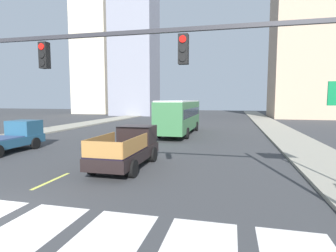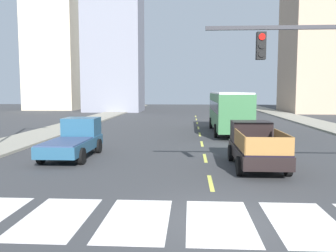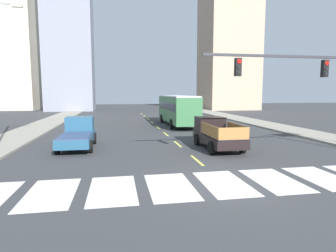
{
  "view_description": "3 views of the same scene",
  "coord_description": "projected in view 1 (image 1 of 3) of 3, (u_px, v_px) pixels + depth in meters",
  "views": [
    {
      "loc": [
        7.36,
        -5.61,
        3.43
      ],
      "look_at": [
        2.39,
        15.21,
        1.31
      ],
      "focal_mm": 28.72,
      "sensor_mm": 36.0,
      "label": 1
    },
    {
      "loc": [
        -0.81,
        -9.36,
        3.48
      ],
      "look_at": [
        -2.3,
        15.3,
        1.03
      ],
      "focal_mm": 38.45,
      "sensor_mm": 36.0,
      "label": 2
    },
    {
      "loc": [
        -4.24,
        -10.66,
        3.68
      ],
      "look_at": [
        -1.1,
        6.79,
        1.58
      ],
      "focal_mm": 30.5,
      "sensor_mm": 36.0,
      "label": 3
    }
  ],
  "objects": [
    {
      "name": "sidewalk_right",
      "position": [
        293.0,
        140.0,
        22.04
      ],
      "size": [
        3.51,
        110.0,
        0.15
      ],
      "primitive_type": "cube",
      "color": "gray",
      "rests_on": "ground"
    },
    {
      "name": "crosswalk_stripe_5",
      "position": [
        26.0,
        232.0,
        6.95
      ],
      "size": [
        1.76,
        3.39,
        0.01
      ],
      "primitive_type": "cube",
      "color": "silver",
      "rests_on": "ground"
    },
    {
      "name": "lane_dash_2",
      "position": [
        135.0,
        143.0,
        21.02
      ],
      "size": [
        0.16,
        2.4,
        0.01
      ],
      "primitive_type": "cube",
      "color": "#D5D451",
      "rests_on": "ground"
    },
    {
      "name": "block_mid_right",
      "position": [
        134.0,
        37.0,
        57.38
      ],
      "size": [
        9.15,
        7.83,
        33.66
      ],
      "primitive_type": "cube",
      "color": "gray",
      "rests_on": "ground"
    },
    {
      "name": "sidewalk_left",
      "position": [
        36.0,
        132.0,
        27.72
      ],
      "size": [
        3.51,
        110.0,
        0.15
      ],
      "primitive_type": "cube",
      "color": "gray",
      "rests_on": "ground"
    },
    {
      "name": "lane_dash_7",
      "position": [
        187.0,
        120.0,
        45.21
      ],
      "size": [
        0.16,
        2.4,
        0.01
      ],
      "primitive_type": "cube",
      "color": "#D5D451",
      "rests_on": "ground"
    },
    {
      "name": "lane_dash_4",
      "position": [
        166.0,
        129.0,
        30.7
      ],
      "size": [
        0.16,
        2.4,
        0.01
      ],
      "primitive_type": "cube",
      "color": "#D5D451",
      "rests_on": "ground"
    },
    {
      "name": "lane_dash_0",
      "position": [
        52.0,
        181.0,
        11.34
      ],
      "size": [
        0.16,
        2.4,
        0.01
      ],
      "primitive_type": "cube",
      "color": "#D5D451",
      "rests_on": "ground"
    },
    {
      "name": "pickup_stakebed",
      "position": [
        129.0,
        148.0,
        13.88
      ],
      "size": [
        2.18,
        5.2,
        1.96
      ],
      "rotation": [
        0.0,
        0.0,
        0.0
      ],
      "color": "black",
      "rests_on": "ground"
    },
    {
      "name": "lane_dash_6",
      "position": [
        182.0,
        122.0,
        40.37
      ],
      "size": [
        0.16,
        2.4,
        0.01
      ],
      "primitive_type": "cube",
      "color": "#D5D451",
      "rests_on": "ground"
    },
    {
      "name": "lane_dash_3",
      "position": [
        153.0,
        135.0,
        25.86
      ],
      "size": [
        0.16,
        2.4,
        0.01
      ],
      "primitive_type": "cube",
      "color": "#D5D451",
      "rests_on": "ground"
    },
    {
      "name": "pickup_dark",
      "position": [
        11.0,
        137.0,
        17.76
      ],
      "size": [
        2.18,
        5.2,
        1.96
      ],
      "rotation": [
        0.0,
        0.0,
        -0.01
      ],
      "color": "#244F6D",
      "rests_on": "ground"
    },
    {
      "name": "crosswalk_stripe_6",
      "position": [
        105.0,
        243.0,
        6.44
      ],
      "size": [
        1.76,
        3.39,
        0.01
      ],
      "primitive_type": "cube",
      "color": "silver",
      "rests_on": "ground"
    },
    {
      "name": "traffic_signal_gantry",
      "position": [
        230.0,
        68.0,
        7.41
      ],
      "size": [
        11.55,
        0.27,
        6.0
      ],
      "color": "#2D2D33",
      "rests_on": "ground"
    },
    {
      "name": "lane_dash_5",
      "position": [
        175.0,
        125.0,
        35.54
      ],
      "size": [
        0.16,
        2.4,
        0.01
      ],
      "primitive_type": "cube",
      "color": "#D5D451",
      "rests_on": "ground"
    },
    {
      "name": "block_mid_left",
      "position": [
        95.0,
        41.0,
        65.38
      ],
      "size": [
        8.94,
        8.82,
        35.05
      ],
      "primitive_type": "cube",
      "color": "beige",
      "rests_on": "ground"
    },
    {
      "name": "city_bus",
      "position": [
        180.0,
        115.0,
        26.32
      ],
      "size": [
        2.72,
        10.8,
        3.32
      ],
      "rotation": [
        0.0,
        0.0,
        0.03
      ],
      "color": "#356C3F",
      "rests_on": "ground"
    },
    {
      "name": "tower_tall_centre",
      "position": [
        305.0,
        13.0,
        48.98
      ],
      "size": [
        10.69,
        11.56,
        38.22
      ],
      "primitive_type": "cube",
      "color": "tan",
      "rests_on": "ground"
    },
    {
      "name": "lane_dash_1",
      "position": [
        106.0,
        156.0,
        16.18
      ],
      "size": [
        0.16,
        2.4,
        0.01
      ],
      "primitive_type": "cube",
      "color": "#D5D451",
      "rests_on": "ground"
    }
  ]
}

